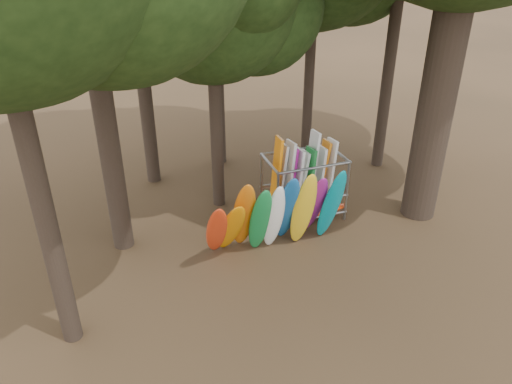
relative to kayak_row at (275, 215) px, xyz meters
name	(u,v)px	position (x,y,z in m)	size (l,w,h in m)	color
ground	(295,249)	(0.65, -0.15, -1.29)	(120.00, 120.00, 0.00)	#47331E
kayak_row	(275,215)	(0.00, 0.00, 0.00)	(4.34, 1.92, 2.90)	red
storage_rack	(303,188)	(1.70, 1.71, -0.25)	(3.03, 1.59, 2.93)	gray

